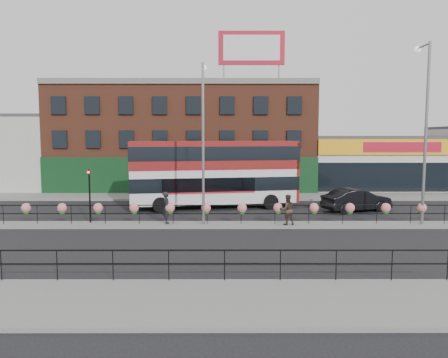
{
  "coord_description": "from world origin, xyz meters",
  "views": [
    {
      "loc": [
        -0.04,
        -25.32,
        5.32
      ],
      "look_at": [
        0.0,
        3.0,
        2.5
      ],
      "focal_mm": 35.0,
      "sensor_mm": 36.0,
      "label": 1
    }
  ],
  "objects_px": {
    "pedestrian_a": "(167,208)",
    "pedestrian_b": "(287,210)",
    "car": "(356,200)",
    "lamp_column_east": "(424,117)",
    "lamp_column_west": "(203,129)",
    "double_decker_bus": "(215,167)"
  },
  "relations": [
    {
      "from": "car",
      "to": "pedestrian_a",
      "type": "distance_m",
      "value": 13.66
    },
    {
      "from": "car",
      "to": "lamp_column_east",
      "type": "height_order",
      "value": "lamp_column_east"
    },
    {
      "from": "double_decker_bus",
      "to": "car",
      "type": "relative_size",
      "value": 2.41
    },
    {
      "from": "pedestrian_a",
      "to": "pedestrian_b",
      "type": "bearing_deg",
      "value": -106.21
    },
    {
      "from": "pedestrian_b",
      "to": "lamp_column_west",
      "type": "distance_m",
      "value": 6.75
    },
    {
      "from": "car",
      "to": "lamp_column_east",
      "type": "xyz_separation_m",
      "value": [
        2.27,
        -4.92,
        5.57
      ]
    },
    {
      "from": "double_decker_bus",
      "to": "lamp_column_west",
      "type": "height_order",
      "value": "lamp_column_west"
    },
    {
      "from": "pedestrian_b",
      "to": "car",
      "type": "bearing_deg",
      "value": -146.22
    },
    {
      "from": "pedestrian_a",
      "to": "lamp_column_west",
      "type": "bearing_deg",
      "value": -104.61
    },
    {
      "from": "pedestrian_a",
      "to": "lamp_column_west",
      "type": "height_order",
      "value": "lamp_column_west"
    },
    {
      "from": "double_decker_bus",
      "to": "lamp_column_east",
      "type": "distance_m",
      "value": 14.27
    },
    {
      "from": "car",
      "to": "lamp_column_east",
      "type": "distance_m",
      "value": 7.77
    },
    {
      "from": "pedestrian_b",
      "to": "double_decker_bus",
      "type": "bearing_deg",
      "value": -66.77
    },
    {
      "from": "double_decker_bus",
      "to": "pedestrian_b",
      "type": "distance_m",
      "value": 8.34
    },
    {
      "from": "pedestrian_a",
      "to": "lamp_column_east",
      "type": "xyz_separation_m",
      "value": [
        14.99,
        0.03,
        5.28
      ]
    },
    {
      "from": "double_decker_bus",
      "to": "pedestrian_a",
      "type": "bearing_deg",
      "value": -112.62
    },
    {
      "from": "pedestrian_a",
      "to": "pedestrian_b",
      "type": "distance_m",
      "value": 7.07
    },
    {
      "from": "double_decker_bus",
      "to": "lamp_column_west",
      "type": "xyz_separation_m",
      "value": [
        -0.51,
        -6.51,
        2.65
      ]
    },
    {
      "from": "pedestrian_a",
      "to": "lamp_column_west",
      "type": "xyz_separation_m",
      "value": [
        2.18,
        -0.05,
        4.59
      ]
    },
    {
      "from": "pedestrian_a",
      "to": "car",
      "type": "bearing_deg",
      "value": -82.06
    },
    {
      "from": "double_decker_bus",
      "to": "pedestrian_b",
      "type": "relative_size",
      "value": 7.07
    },
    {
      "from": "pedestrian_a",
      "to": "pedestrian_b",
      "type": "xyz_separation_m",
      "value": [
        7.06,
        -0.35,
        -0.06
      ]
    }
  ]
}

